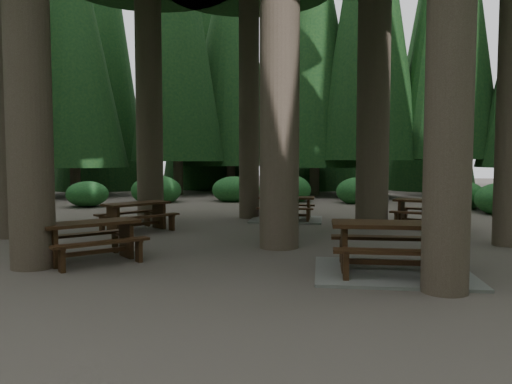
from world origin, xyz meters
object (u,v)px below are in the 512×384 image
(picnic_table_b, at_px, (137,212))
(picnic_table_e, at_px, (91,235))
(picnic_table_c, at_px, (287,213))
(picnic_table_a, at_px, (393,256))
(picnic_table_d, at_px, (427,209))

(picnic_table_b, xyz_separation_m, picnic_table_e, (1.25, -3.65, -0.00))
(picnic_table_c, distance_m, picnic_table_e, 7.27)
(picnic_table_a, distance_m, picnic_table_c, 7.18)
(picnic_table_c, relative_size, picnic_table_d, 1.21)
(picnic_table_a, relative_size, picnic_table_b, 1.33)
(picnic_table_a, xyz_separation_m, picnic_table_d, (0.65, 6.08, 0.20))
(picnic_table_b, distance_m, picnic_table_c, 4.63)
(picnic_table_c, xyz_separation_m, picnic_table_d, (4.08, -0.22, 0.26))
(picnic_table_a, relative_size, picnic_table_d, 1.45)
(picnic_table_b, bearing_deg, picnic_table_e, -134.59)
(picnic_table_b, relative_size, picnic_table_e, 0.98)
(picnic_table_b, distance_m, picnic_table_e, 3.86)
(picnic_table_b, xyz_separation_m, picnic_table_c, (3.20, 3.35, -0.26))
(picnic_table_d, relative_size, picnic_table_e, 0.90)
(picnic_table_d, bearing_deg, picnic_table_a, -85.55)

